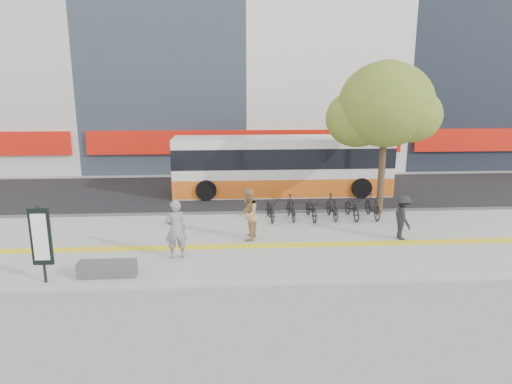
{
  "coord_description": "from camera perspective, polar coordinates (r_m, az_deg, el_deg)",
  "views": [
    {
      "loc": [
        0.85,
        -13.36,
        5.38
      ],
      "look_at": [
        1.81,
        2.0,
        1.71
      ],
      "focal_mm": 31.75,
      "sensor_mm": 36.0,
      "label": 1
    }
  ],
  "objects": [
    {
      "name": "signboard",
      "position": [
        13.5,
        -25.47,
        -5.24
      ],
      "size": [
        0.55,
        0.1,
        2.2
      ],
      "color": "black",
      "rests_on": "sidewalk"
    },
    {
      "name": "curb",
      "position": [
        19.13,
        -5.99,
        -2.78
      ],
      "size": [
        40.0,
        0.25,
        0.14
      ],
      "primitive_type": "cube",
      "color": "#3A3A3D",
      "rests_on": "ground"
    },
    {
      "name": "bus",
      "position": [
        22.38,
        3.3,
        3.11
      ],
      "size": [
        10.6,
        2.51,
        2.82
      ],
      "color": "silver",
      "rests_on": "street"
    },
    {
      "name": "seated_woman",
      "position": [
        14.26,
        -10.08,
        -4.65
      ],
      "size": [
        0.76,
        0.58,
        1.86
      ],
      "primitive_type": "imported",
      "rotation": [
        0.0,
        0.0,
        3.36
      ],
      "color": "black",
      "rests_on": "sidewalk"
    },
    {
      "name": "ground",
      "position": [
        14.43,
        -6.77,
        -8.58
      ],
      "size": [
        120.0,
        120.0,
        0.0
      ],
      "primitive_type": "plane",
      "color": "slate",
      "rests_on": "ground"
    },
    {
      "name": "pedestrian_dark",
      "position": [
        16.58,
        18.01,
        -3.05
      ],
      "size": [
        0.62,
        1.04,
        1.58
      ],
      "primitive_type": "imported",
      "rotation": [
        0.0,
        0.0,
        1.6
      ],
      "color": "black",
      "rests_on": "sidewalk"
    },
    {
      "name": "street_tree",
      "position": [
        19.27,
        15.86,
        10.34
      ],
      "size": [
        4.4,
        3.8,
        6.31
      ],
      "color": "#39271A",
      "rests_on": "sidewalk"
    },
    {
      "name": "sidewalk",
      "position": [
        15.81,
        -6.49,
        -6.42
      ],
      "size": [
        40.0,
        7.0,
        0.08
      ],
      "primitive_type": "cube",
      "color": "gray",
      "rests_on": "ground"
    },
    {
      "name": "pedestrian_tan",
      "position": [
        15.67,
        -1.03,
        -2.86
      ],
      "size": [
        0.87,
        1.02,
        1.82
      ],
      "primitive_type": "imported",
      "rotation": [
        0.0,
        0.0,
        -1.79
      ],
      "color": "#A07746",
      "rests_on": "sidewalk"
    },
    {
      "name": "street",
      "position": [
        23.01,
        -5.6,
        -0.1
      ],
      "size": [
        40.0,
        8.0,
        0.06
      ],
      "primitive_type": "cube",
      "color": "black",
      "rests_on": "ground"
    },
    {
      "name": "bench",
      "position": [
        13.62,
        -18.21,
        -9.18
      ],
      "size": [
        1.6,
        0.45,
        0.45
      ],
      "primitive_type": "cube",
      "color": "#3A3A3D",
      "rests_on": "sidewalk"
    },
    {
      "name": "tactile_strip",
      "position": [
        15.33,
        -6.59,
        -6.89
      ],
      "size": [
        40.0,
        0.45,
        0.01
      ],
      "primitive_type": "cube",
      "color": "yellow",
      "rests_on": "sidewalk"
    },
    {
      "name": "bicycle_row",
      "position": [
        18.4,
        8.2,
        -1.97
      ],
      "size": [
        4.78,
        1.71,
        0.98
      ],
      "color": "black",
      "rests_on": "sidewalk"
    }
  ]
}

